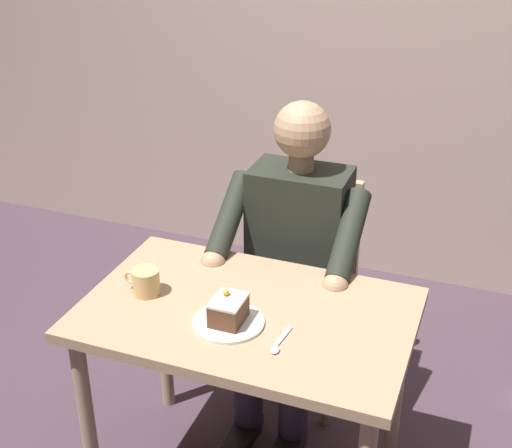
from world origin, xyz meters
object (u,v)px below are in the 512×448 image
at_px(chair, 304,278).
at_px(seated_person, 292,264).
at_px(dining_table, 247,336).
at_px(dessert_spoon, 279,344).
at_px(cake_slice, 228,310).
at_px(coffee_cup, 146,281).

distance_m(chair, seated_person, 0.23).
relative_size(dining_table, dessert_spoon, 7.17).
xyz_separation_m(dining_table, cake_slice, (0.02, 0.09, 0.15)).
xyz_separation_m(chair, seated_person, (-0.00, 0.17, 0.16)).
distance_m(dining_table, chair, 0.65).
height_order(dining_table, seated_person, seated_person).
height_order(cake_slice, coffee_cup, cake_slice).
relative_size(seated_person, cake_slice, 10.71).
bearing_deg(seated_person, cake_slice, 87.56).
distance_m(dining_table, cake_slice, 0.18).
xyz_separation_m(chair, cake_slice, (0.02, 0.72, 0.30)).
bearing_deg(dessert_spoon, chair, -78.80).
distance_m(chair, dessert_spoon, 0.82).
xyz_separation_m(dining_table, seated_person, (-0.00, -0.46, 0.01)).
relative_size(cake_slice, coffee_cup, 0.94).
distance_m(seated_person, dessert_spoon, 0.62).
bearing_deg(cake_slice, dining_table, -104.75).
bearing_deg(chair, dessert_spoon, 101.20).
relative_size(chair, coffee_cup, 7.17).
distance_m(dining_table, coffee_cup, 0.37).
xyz_separation_m(chair, coffee_cup, (0.34, 0.66, 0.29)).
xyz_separation_m(seated_person, coffee_cup, (0.34, 0.49, 0.13)).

